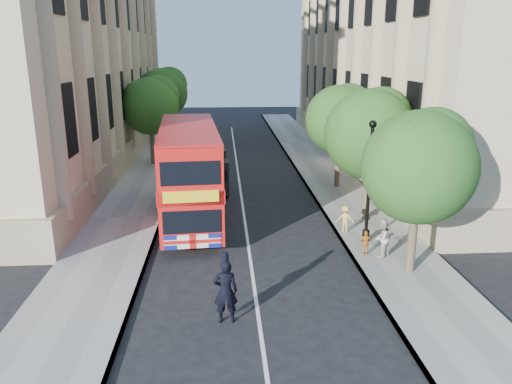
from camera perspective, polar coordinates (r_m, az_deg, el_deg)
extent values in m
plane|color=black|center=(15.70, 0.35, -14.54)|extent=(120.00, 120.00, 0.00)
cube|color=gray|center=(25.70, 11.56, -2.35)|extent=(3.50, 80.00, 0.12)
cube|color=gray|center=(25.24, -14.53, -2.87)|extent=(3.50, 80.00, 0.12)
cube|color=tan|center=(40.34, 18.43, 16.59)|extent=(12.00, 38.00, 18.00)
cube|color=tan|center=(39.64, -23.71, 16.11)|extent=(12.00, 38.00, 18.00)
cylinder|color=#473828|center=(19.01, 17.44, -4.95)|extent=(0.32, 0.32, 2.86)
sphere|color=#2C501A|center=(18.28, 18.10, 2.69)|extent=(4.00, 4.00, 4.00)
sphere|color=#2C501A|center=(18.75, 19.53, 4.91)|extent=(2.80, 2.80, 2.80)
sphere|color=#2C501A|center=(17.72, 17.10, 4.10)|extent=(2.60, 2.60, 2.60)
cylinder|color=#473828|center=(24.38, 12.47, 0.14)|extent=(0.32, 0.32, 2.99)
sphere|color=#2C501A|center=(23.81, 12.86, 6.45)|extent=(4.20, 4.20, 4.20)
sphere|color=#2C501A|center=(24.27, 14.06, 8.17)|extent=(2.94, 2.94, 2.94)
sphere|color=#2C501A|center=(23.31, 11.96, 7.66)|extent=(2.73, 2.73, 2.73)
cylinder|color=#473828|center=(30.02, 9.32, 3.15)|extent=(0.32, 0.32, 2.90)
sphere|color=#2C501A|center=(29.56, 9.55, 8.15)|extent=(4.00, 4.00, 4.00)
sphere|color=#2C501A|center=(30.01, 10.57, 9.49)|extent=(2.80, 2.80, 2.80)
sphere|color=#2C501A|center=(29.10, 8.77, 9.11)|extent=(2.60, 2.60, 2.60)
cylinder|color=#473828|center=(36.43, -11.76, 5.33)|extent=(0.32, 0.32, 2.99)
sphere|color=#2C501A|center=(36.05, -12.00, 9.58)|extent=(4.00, 4.00, 4.00)
sphere|color=#2C501A|center=(36.30, -11.03, 10.75)|extent=(2.80, 2.80, 2.80)
sphere|color=#2C501A|center=(35.77, -12.93, 10.36)|extent=(2.60, 2.60, 2.60)
cylinder|color=#473828|center=(44.25, -10.42, 7.33)|extent=(0.32, 0.32, 3.17)
sphere|color=#2C501A|center=(43.93, -10.61, 11.05)|extent=(4.20, 4.20, 4.20)
sphere|color=#2C501A|center=(44.21, -9.81, 12.05)|extent=(2.94, 2.94, 2.94)
sphere|color=#2C501A|center=(43.65, -11.36, 11.74)|extent=(2.73, 2.73, 2.73)
cylinder|color=black|center=(21.77, 12.44, -4.90)|extent=(0.30, 0.30, 0.50)
cylinder|color=black|center=(21.10, 12.80, 0.83)|extent=(0.14, 0.14, 5.00)
sphere|color=black|center=(20.61, 13.22, 7.56)|extent=(0.32, 0.32, 0.32)
cube|color=red|center=(23.85, -7.62, 2.43)|extent=(3.24, 9.82, 4.02)
cube|color=black|center=(24.07, -7.54, 0.37)|extent=(3.26, 9.22, 0.92)
cube|color=black|center=(23.63, -7.71, 4.89)|extent=(3.26, 9.22, 0.92)
cube|color=yellow|center=(19.14, -7.44, -0.52)|extent=(2.14, 0.24, 0.46)
cylinder|color=black|center=(21.18, -10.42, -4.98)|extent=(0.36, 1.04, 1.02)
cylinder|color=black|center=(21.19, -4.19, -4.74)|extent=(0.36, 1.04, 1.02)
cylinder|color=black|center=(27.46, -9.96, -0.10)|extent=(0.36, 1.04, 1.02)
cylinder|color=black|center=(27.47, -5.16, 0.08)|extent=(0.36, 1.04, 1.02)
cube|color=black|center=(27.77, -5.13, 1.76)|extent=(1.94, 1.78, 1.89)
cube|color=black|center=(26.98, -5.01, 1.83)|extent=(1.62, 0.26, 0.63)
cube|color=black|center=(29.65, -5.44, 3.01)|extent=(2.06, 3.03, 2.24)
cube|color=black|center=(29.38, -5.30, 0.73)|extent=(2.02, 4.45, 0.22)
cylinder|color=black|center=(27.86, -6.73, -0.06)|extent=(0.27, 0.73, 0.72)
cylinder|color=black|center=(27.97, -3.42, 0.09)|extent=(0.27, 0.73, 0.72)
cylinder|color=black|center=(30.72, -7.01, 1.44)|extent=(0.27, 0.73, 0.72)
cylinder|color=black|center=(30.82, -4.01, 1.57)|extent=(0.27, 0.73, 0.72)
imported|color=black|center=(15.23, -3.51, -11.26)|extent=(0.75, 0.50, 2.02)
imported|color=beige|center=(20.16, 14.20, -5.13)|extent=(0.95, 0.93, 1.55)
imported|color=orange|center=(20.31, 12.43, -5.69)|extent=(0.60, 0.29, 0.99)
imported|color=gold|center=(22.62, 10.17, -3.03)|extent=(0.87, 0.63, 1.21)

